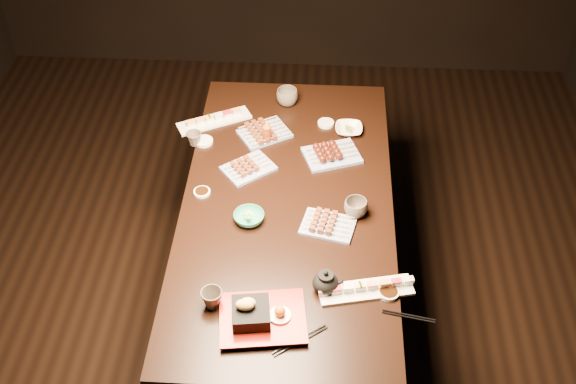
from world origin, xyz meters
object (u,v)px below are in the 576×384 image
(yakitori_plate_right, at_px, (328,222))
(teacup_far_left, at_px, (194,139))
(teacup_near_left, at_px, (212,299))
(teapot, at_px, (325,281))
(sushi_platter_near, at_px, (366,287))
(teacup_far_right, at_px, (287,97))
(teacup_mid_right, at_px, (356,208))
(condiment_bottle, at_px, (267,132))
(sushi_platter_far, at_px, (214,118))
(tempura_tray, at_px, (262,312))
(edamame_bowl_green, at_px, (249,218))
(yakitori_plate_center, at_px, (248,165))
(yakitori_plate_left, at_px, (264,130))
(dining_table, at_px, (287,262))
(edamame_bowl_cream, at_px, (349,129))

(yakitori_plate_right, distance_m, teacup_far_left, 0.81)
(teacup_near_left, bearing_deg, teapot, 13.27)
(sushi_platter_near, height_order, teacup_near_left, teacup_near_left)
(teacup_near_left, bearing_deg, teacup_far_right, 80.93)
(teacup_mid_right, xyz_separation_m, teacup_far_left, (-0.74, 0.43, -0.01))
(yakitori_plate_right, distance_m, teacup_mid_right, 0.14)
(condiment_bottle, bearing_deg, teacup_mid_right, -48.63)
(sushi_platter_far, relative_size, teacup_mid_right, 3.65)
(tempura_tray, bearing_deg, edamame_bowl_green, 93.44)
(sushi_platter_near, height_order, edamame_bowl_green, sushi_platter_near)
(yakitori_plate_center, xyz_separation_m, teapot, (0.36, -0.68, 0.02))
(yakitori_plate_right, xyz_separation_m, teacup_far_right, (-0.22, 0.85, 0.01))
(yakitori_plate_left, distance_m, edamame_bowl_green, 0.58)
(dining_table, bearing_deg, yakitori_plate_left, 93.37)
(yakitori_plate_right, xyz_separation_m, edamame_bowl_cream, (0.09, 0.64, -0.01))
(yakitori_plate_right, height_order, yakitori_plate_left, yakitori_plate_left)
(teacup_mid_right, distance_m, teacup_far_right, 0.84)
(yakitori_plate_right, xyz_separation_m, teapot, (-0.01, -0.33, 0.02))
(edamame_bowl_cream, height_order, tempura_tray, tempura_tray)
(tempura_tray, bearing_deg, teacup_far_right, 81.99)
(sushi_platter_far, xyz_separation_m, tempura_tray, (0.33, -1.18, 0.04))
(sushi_platter_near, distance_m, tempura_tray, 0.41)
(yakitori_plate_left, height_order, teacup_far_right, teacup_far_right)
(sushi_platter_far, distance_m, edamame_bowl_cream, 0.65)
(yakitori_plate_center, height_order, edamame_bowl_green, yakitori_plate_center)
(teacup_far_left, distance_m, condiment_bottle, 0.34)
(edamame_bowl_green, relative_size, edamame_bowl_cream, 0.99)
(dining_table, distance_m, yakitori_plate_right, 0.46)
(yakitori_plate_right, relative_size, yakitori_plate_left, 0.95)
(sushi_platter_far, height_order, teacup_mid_right, teacup_mid_right)
(yakitori_plate_center, bearing_deg, yakitori_plate_right, -81.72)
(sushi_platter_far, xyz_separation_m, yakitori_plate_right, (0.56, -0.69, 0.01))
(yakitori_plate_right, height_order, edamame_bowl_cream, yakitori_plate_right)
(tempura_tray, distance_m, teacup_near_left, 0.20)
(yakitori_plate_center, bearing_deg, sushi_platter_near, -91.27)
(edamame_bowl_cream, bearing_deg, sushi_platter_far, 176.03)
(teacup_near_left, distance_m, teacup_far_right, 1.30)
(sushi_platter_far, bearing_deg, edamame_bowl_green, 81.80)
(yakitori_plate_center, bearing_deg, edamame_bowl_green, -122.29)
(yakitori_plate_center, relative_size, yakitori_plate_left, 0.96)
(edamame_bowl_green, bearing_deg, yakitori_plate_left, 88.18)
(yakitori_plate_right, bearing_deg, teapot, -77.86)
(teacup_far_right, bearing_deg, yakitori_plate_left, -110.04)
(sushi_platter_near, relative_size, yakitori_plate_right, 1.67)
(sushi_platter_near, relative_size, yakitori_plate_center, 1.66)
(teacup_near_left, height_order, teacup_far_left, teacup_near_left)
(dining_table, distance_m, tempura_tray, 0.76)
(teacup_far_right, bearing_deg, condiment_bottle, -103.60)
(yakitori_plate_left, relative_size, teacup_mid_right, 2.30)
(dining_table, height_order, teacup_mid_right, teacup_mid_right)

